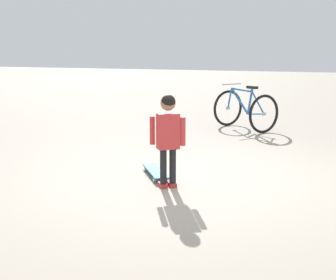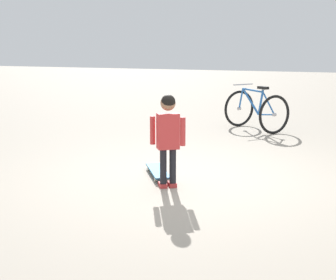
{
  "view_description": "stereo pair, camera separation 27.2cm",
  "coord_description": "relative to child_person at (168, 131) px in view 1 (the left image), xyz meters",
  "views": [
    {
      "loc": [
        -5.67,
        -1.56,
        1.61
      ],
      "look_at": [
        -0.41,
        0.28,
        0.55
      ],
      "focal_mm": 54.29,
      "sensor_mm": 36.0,
      "label": 1
    },
    {
      "loc": [
        -5.58,
        -1.82,
        1.61
      ],
      "look_at": [
        -0.41,
        0.28,
        0.55
      ],
      "focal_mm": 54.29,
      "sensor_mm": 36.0,
      "label": 2
    }
  ],
  "objects": [
    {
      "name": "child_person",
      "position": [
        0.0,
        0.0,
        0.0
      ],
      "size": [
        0.27,
        0.41,
        1.06
      ],
      "color": "black",
      "rests_on": "ground"
    },
    {
      "name": "skateboard",
      "position": [
        0.44,
        0.31,
        -0.6
      ],
      "size": [
        0.75,
        0.58,
        0.07
      ],
      "color": "teal",
      "rests_on": "ground"
    },
    {
      "name": "bicycle_near",
      "position": [
        4.26,
        -0.06,
        -0.28
      ],
      "size": [
        1.22,
        1.28,
        0.85
      ],
      "color": "black",
      "rests_on": "ground"
    },
    {
      "name": "ground_plane",
      "position": [
        0.41,
        -0.28,
        -0.66
      ],
      "size": [
        50.0,
        50.0,
        0.0
      ],
      "primitive_type": "plane",
      "color": "#9E9384"
    }
  ]
}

